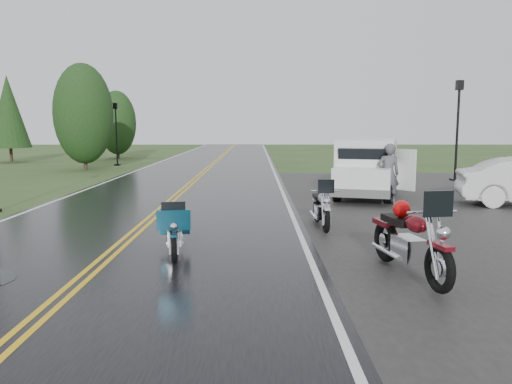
# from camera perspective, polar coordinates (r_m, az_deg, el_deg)

# --- Properties ---
(ground) EXTENTS (120.00, 120.00, 0.00)m
(ground) POSITION_cam_1_polar(r_m,az_deg,el_deg) (9.91, -16.53, -7.26)
(ground) COLOR #2D471E
(ground) RESTS_ON ground
(road) EXTENTS (8.00, 100.00, 0.04)m
(road) POSITION_cam_1_polar(r_m,az_deg,el_deg) (19.54, -8.27, 0.21)
(road) COLOR black
(road) RESTS_ON ground
(motorcycle_red) EXTENTS (1.32, 2.61, 1.47)m
(motorcycle_red) POSITION_cam_1_polar(r_m,az_deg,el_deg) (7.69, 20.34, -6.03)
(motorcycle_red) COLOR #620B14
(motorcycle_red) RESTS_ON ground
(motorcycle_teal) EXTENTS (0.95, 1.95, 1.11)m
(motorcycle_teal) POSITION_cam_1_polar(r_m,az_deg,el_deg) (8.93, -9.37, -5.01)
(motorcycle_teal) COLOR #052C3E
(motorcycle_teal) RESTS_ON ground
(motorcycle_silver) EXTENTS (0.77, 2.05, 1.21)m
(motorcycle_silver) POSITION_cam_1_polar(r_m,az_deg,el_deg) (11.40, 8.04, -2.01)
(motorcycle_silver) COLOR #9D9FA4
(motorcycle_silver) RESTS_ON ground
(van_white) EXTENTS (3.42, 5.60, 2.06)m
(van_white) POSITION_cam_1_polar(r_m,az_deg,el_deg) (16.50, 9.34, 2.39)
(van_white) COLOR white
(van_white) RESTS_ON ground
(person_at_van) EXTENTS (0.71, 0.47, 1.92)m
(person_at_van) POSITION_cam_1_polar(r_m,az_deg,el_deg) (16.27, 14.88, 1.91)
(person_at_van) COLOR #4E4E54
(person_at_van) RESTS_ON ground
(lamp_post_far_left) EXTENTS (0.34, 0.34, 3.99)m
(lamp_post_far_left) POSITION_cam_1_polar(r_m,az_deg,el_deg) (32.94, -15.67, 6.39)
(lamp_post_far_left) COLOR black
(lamp_post_far_left) RESTS_ON ground
(lamp_post_far_right) EXTENTS (0.39, 0.39, 4.57)m
(lamp_post_far_right) POSITION_cam_1_polar(r_m,az_deg,el_deg) (24.42, 22.02, 6.52)
(lamp_post_far_right) COLOR black
(lamp_post_far_right) RESTS_ON ground
(tree_left_mid) EXTENTS (3.29, 3.29, 5.13)m
(tree_left_mid) POSITION_cam_1_polar(r_m,az_deg,el_deg) (30.08, -19.08, 7.27)
(tree_left_mid) COLOR #1E3D19
(tree_left_mid) RESTS_ON ground
(tree_left_far) EXTENTS (2.90, 2.90, 4.46)m
(tree_left_far) POSITION_cam_1_polar(r_m,az_deg,el_deg) (40.22, -15.57, 6.88)
(tree_left_far) COLOR #1E3D19
(tree_left_far) RESTS_ON ground
(pine_left_far) EXTENTS (2.79, 2.79, 5.81)m
(pine_left_far) POSITION_cam_1_polar(r_m,az_deg,el_deg) (38.61, -26.39, 7.37)
(pine_left_far) COLOR #1E3D19
(pine_left_far) RESTS_ON ground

